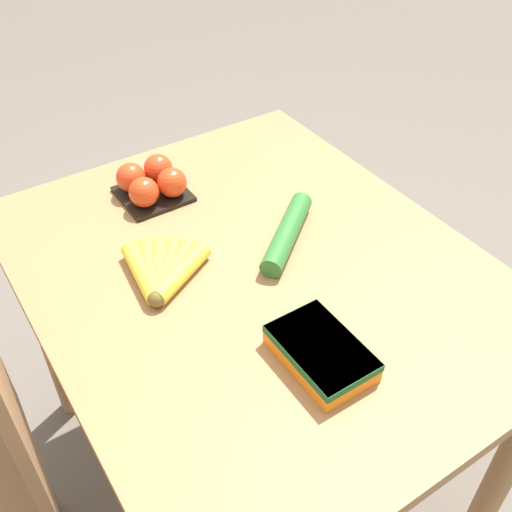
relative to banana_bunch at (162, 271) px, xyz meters
name	(u,v)px	position (x,y,z in m)	size (l,w,h in m)	color
ground_plane	(256,462)	(-0.07, -0.17, -0.75)	(12.00, 12.00, 0.00)	#665B51
dining_table	(256,308)	(-0.07, -0.17, -0.14)	(1.04, 0.84, 0.73)	#9E7044
banana_bunch	(162,271)	(0.00, 0.00, 0.00)	(0.18, 0.17, 0.04)	brown
tomato_pack	(152,182)	(0.26, -0.11, 0.02)	(0.15, 0.15, 0.08)	black
carrot_bag	(321,352)	(-0.33, -0.13, 0.01)	(0.18, 0.12, 0.04)	orange
cucumber_near	(287,233)	(-0.04, -0.27, 0.00)	(0.18, 0.21, 0.04)	#2D702D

